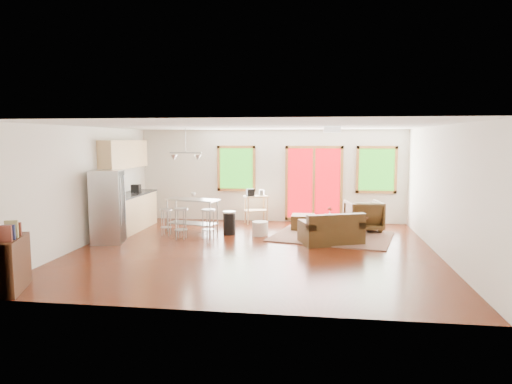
# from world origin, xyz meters

# --- Properties ---
(floor) EXTENTS (7.50, 7.00, 0.02)m
(floor) POSITION_xyz_m (0.00, 0.00, -0.01)
(floor) COLOR #371107
(floor) RESTS_ON ground
(ceiling) EXTENTS (7.50, 7.00, 0.02)m
(ceiling) POSITION_xyz_m (0.00, 0.00, 2.61)
(ceiling) COLOR white
(ceiling) RESTS_ON ground
(back_wall) EXTENTS (7.50, 0.02, 2.60)m
(back_wall) POSITION_xyz_m (0.00, 3.51, 1.30)
(back_wall) COLOR silver
(back_wall) RESTS_ON ground
(left_wall) EXTENTS (0.02, 7.00, 2.60)m
(left_wall) POSITION_xyz_m (-3.76, 0.00, 1.30)
(left_wall) COLOR silver
(left_wall) RESTS_ON ground
(right_wall) EXTENTS (0.02, 7.00, 2.60)m
(right_wall) POSITION_xyz_m (3.76, 0.00, 1.30)
(right_wall) COLOR silver
(right_wall) RESTS_ON ground
(front_wall) EXTENTS (7.50, 0.02, 2.60)m
(front_wall) POSITION_xyz_m (0.00, -3.51, 1.30)
(front_wall) COLOR silver
(front_wall) RESTS_ON ground
(window_left) EXTENTS (1.10, 0.05, 1.30)m
(window_left) POSITION_xyz_m (-1.00, 3.46, 1.50)
(window_left) COLOR #1A5911
(window_left) RESTS_ON back_wall
(french_doors) EXTENTS (1.60, 0.05, 2.10)m
(french_doors) POSITION_xyz_m (1.20, 3.46, 1.10)
(french_doors) COLOR #B8070F
(french_doors) RESTS_ON back_wall
(window_right) EXTENTS (1.10, 0.05, 1.30)m
(window_right) POSITION_xyz_m (2.90, 3.46, 1.50)
(window_right) COLOR #1A5911
(window_right) RESTS_ON back_wall
(rug) EXTENTS (3.14, 2.67, 0.03)m
(rug) POSITION_xyz_m (1.66, 1.52, 0.01)
(rug) COLOR #55633F
(rug) RESTS_ON floor
(loveseat) EXTENTS (1.51, 1.19, 0.71)m
(loveseat) POSITION_xyz_m (1.63, 0.82, 0.28)
(loveseat) COLOR #32210E
(loveseat) RESTS_ON floor
(coffee_table) EXTENTS (1.26, 0.98, 0.44)m
(coffee_table) POSITION_xyz_m (1.92, 1.78, 0.38)
(coffee_table) COLOR #371C0E
(coffee_table) RESTS_ON floor
(armchair) EXTENTS (0.99, 0.94, 0.86)m
(armchair) POSITION_xyz_m (2.48, 2.36, 0.43)
(armchair) COLOR #32210E
(armchair) RESTS_ON floor
(ottoman) EXTENTS (0.60, 0.60, 0.39)m
(ottoman) POSITION_xyz_m (0.95, 2.33, 0.20)
(ottoman) COLOR #32210E
(ottoman) RESTS_ON floor
(pouf) EXTENTS (0.43, 0.43, 0.34)m
(pouf) POSITION_xyz_m (-0.06, 1.49, 0.17)
(pouf) COLOR beige
(pouf) RESTS_ON floor
(vase) EXTENTS (0.17, 0.18, 0.29)m
(vase) POSITION_xyz_m (1.61, 1.80, 0.51)
(vase) COLOR silver
(vase) RESTS_ON coffee_table
(book) EXTENTS (0.21, 0.08, 0.28)m
(book) POSITION_xyz_m (2.12, 1.64, 0.54)
(book) COLOR brown
(book) RESTS_ON coffee_table
(cabinets) EXTENTS (0.64, 2.24, 2.30)m
(cabinets) POSITION_xyz_m (-3.49, 1.70, 0.93)
(cabinets) COLOR tan
(cabinets) RESTS_ON floor
(refrigerator) EXTENTS (0.77, 0.76, 1.65)m
(refrigerator) POSITION_xyz_m (-3.34, 0.24, 0.82)
(refrigerator) COLOR #B7BABC
(refrigerator) RESTS_ON floor
(island) EXTENTS (1.42, 0.83, 0.84)m
(island) POSITION_xyz_m (-1.81, 1.66, 0.58)
(island) COLOR #B7BABC
(island) RESTS_ON floor
(cup) EXTENTS (0.13, 0.10, 0.12)m
(cup) POSITION_xyz_m (-1.69, 1.38, 1.01)
(cup) COLOR white
(cup) RESTS_ON island
(bar_stool_a) EXTENTS (0.31, 0.31, 0.64)m
(bar_stool_a) POSITION_xyz_m (-2.34, 1.21, 0.48)
(bar_stool_a) COLOR #B7BABC
(bar_stool_a) RESTS_ON floor
(bar_stool_b) EXTENTS (0.35, 0.35, 0.73)m
(bar_stool_b) POSITION_xyz_m (-1.85, 0.83, 0.54)
(bar_stool_b) COLOR #B7BABC
(bar_stool_b) RESTS_ON floor
(bar_stool_c) EXTENTS (0.42, 0.42, 0.70)m
(bar_stool_c) POSITION_xyz_m (-1.23, 0.97, 0.52)
(bar_stool_c) COLOR #B7BABC
(bar_stool_c) RESTS_ON floor
(trash_can) EXTENTS (0.32, 0.32, 0.58)m
(trash_can) POSITION_xyz_m (-0.82, 1.50, 0.29)
(trash_can) COLOR black
(trash_can) RESTS_ON floor
(kitchen_cart) EXTENTS (0.74, 0.63, 0.97)m
(kitchen_cart) POSITION_xyz_m (-0.40, 3.08, 0.66)
(kitchen_cart) COLOR tan
(kitchen_cart) RESTS_ON floor
(bookshelf) EXTENTS (0.65, 1.00, 1.10)m
(bookshelf) POSITION_xyz_m (-3.35, -3.09, 0.43)
(bookshelf) COLOR #371C0E
(bookshelf) RESTS_ON floor
(ceiling_flush) EXTENTS (0.35, 0.35, 0.12)m
(ceiling_flush) POSITION_xyz_m (1.60, 0.60, 2.53)
(ceiling_flush) COLOR white
(ceiling_flush) RESTS_ON ceiling
(pendant_light) EXTENTS (0.80, 0.18, 0.79)m
(pendant_light) POSITION_xyz_m (-1.90, 1.50, 1.90)
(pendant_light) COLOR gray
(pendant_light) RESTS_ON ceiling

